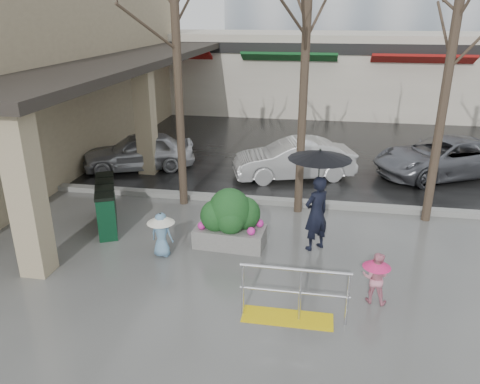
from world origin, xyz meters
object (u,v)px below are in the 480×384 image
(tree_west, at_px, (175,10))
(car_c, at_px, (443,157))
(handrail, at_px, (292,301))
(child_pink, at_px, (376,275))
(car_b, at_px, (294,159))
(tree_mideast, at_px, (456,21))
(woman, at_px, (318,189))
(child_blue, at_px, (161,230))
(car_a, at_px, (139,151))
(tree_midwest, at_px, (308,3))
(planter, at_px, (230,219))
(news_boxes, at_px, (106,205))

(tree_west, distance_m, car_c, 9.62)
(handrail, relative_size, child_pink, 1.88)
(child_pink, height_order, car_b, car_b)
(tree_mideast, xyz_separation_m, woman, (-2.81, -2.08, -3.42))
(handrail, bearing_deg, child_blue, 148.58)
(child_pink, bearing_deg, tree_west, -26.97)
(car_a, bearing_deg, tree_midwest, 41.96)
(tree_midwest, bearing_deg, tree_west, -180.00)
(car_c, bearing_deg, planter, -70.13)
(tree_west, bearing_deg, car_c, 26.03)
(tree_mideast, relative_size, news_boxes, 3.28)
(child_blue, relative_size, car_c, 0.23)
(tree_mideast, bearing_deg, planter, -154.51)
(child_pink, height_order, news_boxes, news_boxes)
(car_b, bearing_deg, child_blue, -41.61)
(planter, height_order, news_boxes, planter)
(planter, bearing_deg, tree_west, 128.32)
(handrail, xyz_separation_m, car_b, (-0.47, 7.49, 0.25))
(tree_west, relative_size, planter, 4.15)
(car_a, xyz_separation_m, car_b, (5.24, -0.01, 0.00))
(handrail, xyz_separation_m, car_a, (-5.71, 7.49, 0.25))
(child_blue, bearing_deg, news_boxes, -27.62)
(planter, distance_m, news_boxes, 3.30)
(child_pink, distance_m, car_a, 9.81)
(woman, bearing_deg, tree_west, -70.70)
(child_blue, height_order, car_c, car_c)
(car_a, height_order, car_c, same)
(news_boxes, height_order, car_c, car_c)
(tree_west, height_order, planter, tree_west)
(tree_midwest, bearing_deg, child_blue, -133.22)
(planter, bearing_deg, child_pink, -29.73)
(child_blue, bearing_deg, car_c, -130.60)
(child_blue, xyz_separation_m, car_a, (-2.74, 5.68, 0.01))
(tree_mideast, distance_m, woman, 4.89)
(tree_mideast, bearing_deg, child_pink, -112.66)
(tree_west, height_order, car_a, tree_west)
(tree_west, xyz_separation_m, news_boxes, (-1.48, -1.72, -4.53))
(woman, height_order, news_boxes, woman)
(car_a, bearing_deg, news_boxes, -10.99)
(handrail, distance_m, tree_west, 7.52)
(car_a, bearing_deg, car_c, 73.84)
(child_pink, height_order, child_blue, child_blue)
(child_blue, height_order, car_a, car_a)
(tree_mideast, relative_size, child_pink, 6.44)
(news_boxes, bearing_deg, child_blue, -59.21)
(car_b, xyz_separation_m, car_c, (4.77, 1.06, 0.00))
(child_pink, height_order, planter, planter)
(tree_west, height_order, car_c, tree_west)
(handrail, height_order, woman, woman)
(child_blue, distance_m, news_boxes, 2.26)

